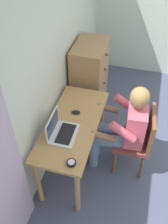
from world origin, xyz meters
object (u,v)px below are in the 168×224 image
at_px(person_seated, 124,125).
at_px(computer_mouse, 76,112).
at_px(desk, 73,131).
at_px(laptop, 61,131).
at_px(desk_clock, 71,163).
at_px(dresser, 90,81).
at_px(chair, 138,138).

bearing_deg(person_seated, computer_mouse, 92.78).
relative_size(desk, computer_mouse, 12.31).
distance_m(desk, laptop, 0.26).
relative_size(laptop, desk_clock, 3.82).
bearing_deg(person_seated, dresser, 35.65).
bearing_deg(person_seated, laptop, 121.17).
height_order(person_seated, desk_clock, person_seated).
distance_m(person_seated, laptop, 0.71).
xyz_separation_m(chair, computer_mouse, (-0.04, 0.73, 0.26)).
distance_m(dresser, laptop, 1.24).
relative_size(dresser, person_seated, 0.93).
distance_m(desk, chair, 0.75).
bearing_deg(desk, person_seated, -70.90).
xyz_separation_m(desk, dresser, (1.04, 0.08, -0.06)).
bearing_deg(laptop, computer_mouse, -10.00).
relative_size(dresser, computer_mouse, 11.29).
bearing_deg(desk, desk_clock, -163.71).
bearing_deg(chair, desk, 105.44).
distance_m(computer_mouse, desk_clock, 0.68).
distance_m(chair, person_seated, 0.26).
bearing_deg(dresser, computer_mouse, -175.51).
bearing_deg(chair, person_seated, 94.12).
distance_m(dresser, person_seated, 1.06).
bearing_deg(laptop, person_seated, -58.83).
height_order(laptop, desk_clock, laptop).
bearing_deg(person_seated, desk_clock, 150.78).
xyz_separation_m(laptop, desk_clock, (-0.32, -0.22, -0.04)).
relative_size(dresser, laptop, 3.29).
bearing_deg(desk_clock, desk, 16.29).
bearing_deg(chair, laptop, 115.68).
bearing_deg(desk_clock, computer_mouse, 13.37).
bearing_deg(laptop, chair, -64.32).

